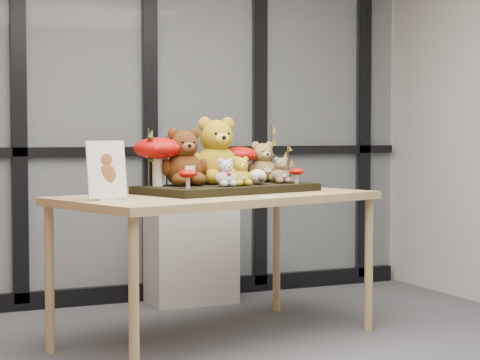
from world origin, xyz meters
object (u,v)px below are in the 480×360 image
sign_holder (107,173)px  monitor (190,166)px  bear_small_yellow (241,170)px  mushroom_front_left (188,178)px  mushroom_back_left (158,159)px  cabinet (191,246)px  display_table (218,206)px  bear_tan_back (262,160)px  mushroom_front_right (297,175)px  bear_beige_small (281,169)px  mushroom_back_right (240,163)px  bear_pooh_yellow (216,147)px  plush_cream_hedgehog (258,176)px  bear_white_bow (226,171)px  bear_brown_medium (184,154)px  diorama_tray (228,189)px

sign_holder → monitor: (0.96, 1.32, -0.02)m
bear_small_yellow → mushroom_front_left: (-0.36, -0.10, -0.03)m
sign_holder → mushroom_back_left: bearing=30.4°
sign_holder → cabinet: bearing=42.9°
display_table → bear_tan_back: 0.57m
bear_small_yellow → mushroom_front_right: size_ratio=1.83×
bear_beige_small → monitor: size_ratio=0.37×
monitor → mushroom_back_right: bearing=-90.8°
bear_small_yellow → mushroom_back_left: (-0.43, 0.18, 0.06)m
mushroom_back_left → cabinet: size_ratio=0.39×
bear_beige_small → sign_holder: 1.19m
bear_pooh_yellow → mushroom_front_right: bear_pooh_yellow is taller
plush_cream_hedgehog → bear_white_bow: bearing=-174.8°
bear_pooh_yellow → mushroom_back_right: (0.17, 0.05, -0.10)m
bear_small_yellow → plush_cream_hedgehog: 0.16m
bear_brown_medium → cabinet: size_ratio=0.46×
bear_beige_small → mushroom_front_right: bearing=-40.1°
cabinet → bear_beige_small: bearing=-79.6°
plush_cream_hedgehog → bear_small_yellow: bearing=-171.0°
bear_brown_medium → mushroom_back_right: (0.41, 0.15, -0.06)m
bear_pooh_yellow → mushroom_front_left: 0.51m
cabinet → display_table: bearing=-103.8°
mushroom_front_left → monitor: monitor is taller
mushroom_front_left → display_table: bearing=30.1°
display_table → bear_brown_medium: size_ratio=5.47×
mushroom_back_left → sign_holder: (-0.39, -0.34, -0.05)m
bear_small_yellow → sign_holder: bearing=174.2°
bear_small_yellow → mushroom_back_right: (0.13, 0.31, 0.03)m
mushroom_front_right → bear_pooh_yellow: bearing=161.4°
bear_white_bow → bear_brown_medium: bearing=116.1°
bear_pooh_yellow → bear_brown_medium: 0.26m
display_table → sign_holder: (-0.69, -0.19, 0.21)m
display_table → bear_tan_back: (0.42, 0.29, 0.24)m
plush_cream_hedgehog → sign_holder: (-0.96, -0.23, 0.05)m
cabinet → bear_white_bow: bearing=-101.9°
bear_small_yellow → monitor: monitor is taller
mushroom_front_right → cabinet: bearing=104.6°
display_table → plush_cream_hedgehog: bearing=-8.5°
mushroom_front_right → sign_holder: sign_holder is taller
bear_pooh_yellow → bear_small_yellow: bear_pooh_yellow is taller
bear_tan_back → bear_beige_small: (0.04, -0.18, -0.05)m
display_table → sign_holder: bearing=178.3°
bear_tan_back → mushroom_back_right: bearing=167.9°
bear_pooh_yellow → mushroom_front_right: (0.45, -0.15, -0.16)m
bear_pooh_yellow → sign_holder: 0.89m
diorama_tray → mushroom_back_right: size_ratio=4.28×
bear_brown_medium → bear_white_bow: bearing=-63.9°
bear_beige_small → bear_brown_medium: bearing=161.6°
bear_white_bow → mushroom_back_right: bearing=38.0°
diorama_tray → mushroom_back_right: bearing=31.8°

